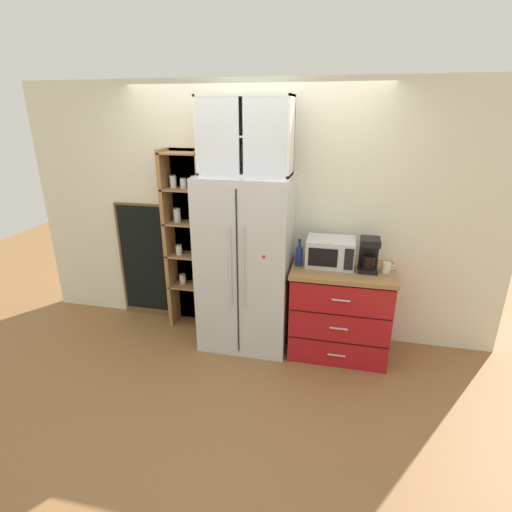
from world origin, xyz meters
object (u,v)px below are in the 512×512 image
object	(u,v)px
mug_cream	(386,267)
bottle_green	(344,257)
refrigerator	(246,263)
microwave	(330,252)
bottle_cobalt	(299,254)
chalkboard_menu	(145,261)
coffee_maker	(369,254)

from	to	relation	value
mug_cream	bottle_green	size ratio (longest dim) A/B	0.43
refrigerator	microwave	world-z (taller)	refrigerator
mug_cream	bottle_green	xyz separation A→B (m)	(-0.38, 0.00, 0.06)
mug_cream	bottle_green	bearing A→B (deg)	179.37
refrigerator	bottle_cobalt	bearing A→B (deg)	-0.65
mug_cream	refrigerator	bearing A→B (deg)	179.76
bottle_green	chalkboard_menu	world-z (taller)	chalkboard_menu
bottle_cobalt	chalkboard_menu	size ratio (longest dim) A/B	0.19
refrigerator	microwave	xyz separation A→B (m)	(0.80, 0.06, 0.16)
chalkboard_menu	bottle_green	bearing A→B (deg)	-7.66
refrigerator	chalkboard_menu	size ratio (longest dim) A/B	1.30
microwave	chalkboard_menu	xyz separation A→B (m)	(-2.05, 0.23, -0.35)
microwave	coffee_maker	world-z (taller)	coffee_maker
bottle_cobalt	microwave	bearing A→B (deg)	13.97
coffee_maker	bottle_green	world-z (taller)	coffee_maker
refrigerator	microwave	distance (m)	0.82
refrigerator	coffee_maker	distance (m)	1.16
microwave	coffee_maker	bearing A→B (deg)	-6.95
microwave	bottle_green	size ratio (longest dim) A/B	1.70
refrigerator	bottle_cobalt	world-z (taller)	refrigerator
microwave	bottle_green	xyz separation A→B (m)	(0.13, -0.07, -0.02)
mug_cream	microwave	bearing A→B (deg)	172.10
coffee_maker	bottle_cobalt	bearing A→B (deg)	-177.40
microwave	chalkboard_menu	world-z (taller)	chalkboard_menu
coffee_maker	bottle_cobalt	distance (m)	0.63
coffee_maker	chalkboard_menu	distance (m)	2.44
refrigerator	bottle_green	size ratio (longest dim) A/B	6.64
refrigerator	mug_cream	xyz separation A→B (m)	(1.31, -0.01, 0.08)
microwave	mug_cream	size ratio (longest dim) A/B	3.93
microwave	chalkboard_menu	bearing A→B (deg)	173.68
mug_cream	bottle_cobalt	bearing A→B (deg)	-179.97
microwave	mug_cream	bearing A→B (deg)	-7.90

